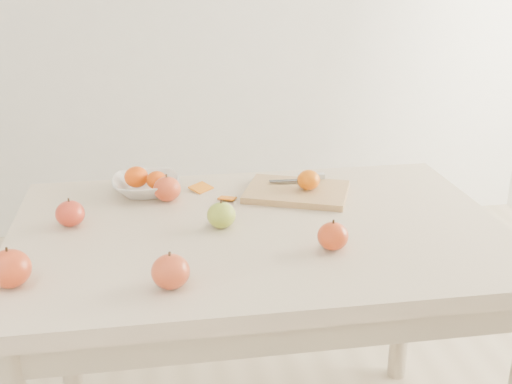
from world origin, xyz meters
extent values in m
cube|color=beige|center=(0.00, 0.00, 0.73)|extent=(1.20, 0.80, 0.04)
cylinder|color=#BCAA8E|center=(-0.54, 0.34, 0.35)|extent=(0.06, 0.06, 0.71)
cylinder|color=#BCAA8E|center=(0.54, 0.34, 0.35)|extent=(0.06, 0.06, 0.71)
cube|color=tan|center=(0.14, 0.19, 0.76)|extent=(0.33, 0.29, 0.02)
ellipsoid|color=#D05E07|center=(0.17, 0.18, 0.80)|extent=(0.06, 0.06, 0.05)
imported|color=silver|center=(-0.27, 0.27, 0.77)|extent=(0.18, 0.18, 0.05)
ellipsoid|color=#E34F08|center=(-0.30, 0.28, 0.80)|extent=(0.07, 0.07, 0.06)
ellipsoid|color=#D13F07|center=(-0.24, 0.26, 0.79)|extent=(0.06, 0.06, 0.05)
cube|color=#C7630E|center=(-0.12, 0.27, 0.75)|extent=(0.07, 0.07, 0.01)
cube|color=orange|center=(-0.06, 0.19, 0.75)|extent=(0.06, 0.05, 0.01)
cube|color=silver|center=(0.20, 0.27, 0.78)|extent=(0.08, 0.02, 0.01)
cube|color=#3C3F44|center=(0.12, 0.24, 0.78)|extent=(0.10, 0.02, 0.00)
ellipsoid|color=olive|center=(-0.09, 0.01, 0.78)|extent=(0.07, 0.07, 0.06)
ellipsoid|color=#9F010B|center=(-0.45, 0.08, 0.78)|extent=(0.07, 0.07, 0.06)
ellipsoid|color=maroon|center=(-0.22, -0.27, 0.78)|extent=(0.08, 0.08, 0.07)
ellipsoid|color=#9A1603|center=(-0.54, -0.21, 0.79)|extent=(0.09, 0.09, 0.08)
ellipsoid|color=#9D2010|center=(-0.22, 0.21, 0.78)|extent=(0.07, 0.07, 0.07)
ellipsoid|color=maroon|center=(0.14, -0.15, 0.78)|extent=(0.07, 0.07, 0.06)
camera|label=1|loc=(-0.24, -1.41, 1.38)|focal=45.00mm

